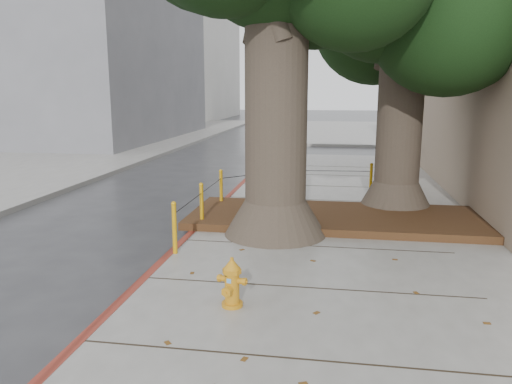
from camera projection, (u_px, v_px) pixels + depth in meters
ground at (273, 295)px, 7.42m from camera, size 140.00×140.00×0.00m
sidewalk_far at (410, 132)px, 35.47m from camera, size 16.00×20.00×0.15m
curb_red at (191, 236)px, 10.13m from camera, size 0.14×26.00×0.16m
planter_bed at (336, 217)px, 11.00m from camera, size 6.40×2.60×0.16m
building_far_grey at (72, 39)px, 29.83m from camera, size 12.00×16.00×12.00m
building_far_white at (167, 46)px, 52.09m from camera, size 12.00×18.00×15.00m
bollard_ring at (260, 191)px, 11.65m from camera, size 3.79×5.39×0.95m
fire_hydrant at (232, 283)px, 6.61m from camera, size 0.36×0.35×0.68m
car_silver at (419, 139)px, 23.98m from camera, size 3.97×1.91×1.31m
car_red at (498, 141)px, 23.79m from camera, size 3.56×1.25×1.17m
car_dark at (105, 135)px, 26.35m from camera, size 2.09×4.56×1.29m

